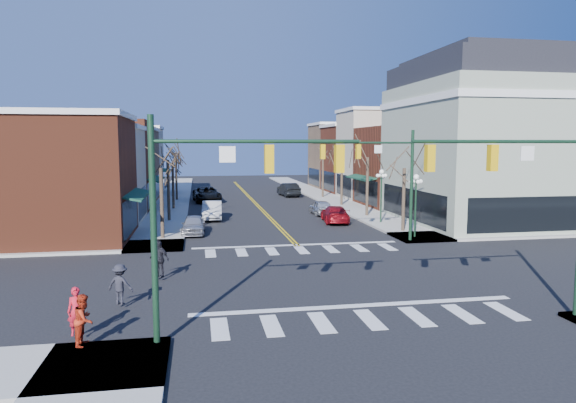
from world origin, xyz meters
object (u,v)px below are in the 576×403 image
car_left_far (207,194)px  car_right_far (288,190)px  victorian_corner (484,140)px  lamppost_corner (416,195)px  pedestrian_red_a (77,311)px  lamppost_midblock (381,187)px  pedestrian_dark_a (159,259)px  car_left_mid (212,210)px  pedestrian_dark_b (120,284)px  car_right_near (335,214)px  pedestrian_red_b (84,319)px  car_left_near (194,225)px  car_right_mid (321,207)px

car_left_far → car_right_far: car_left_far is taller
victorian_corner → car_right_far: bearing=116.7°
lamppost_corner → pedestrian_red_a: bearing=-140.8°
lamppost_midblock → car_right_far: size_ratio=0.88×
pedestrian_dark_a → victorian_corner: bearing=61.2°
car_left_mid → pedestrian_dark_b: size_ratio=2.92×
pedestrian_dark_a → car_left_mid: bearing=112.9°
car_right_near → pedestrian_red_b: 27.71m
car_left_near → pedestrian_red_b: bearing=-96.4°
car_left_near → pedestrian_dark_b: pedestrian_dark_b is taller
lamppost_corner → car_left_mid: lamppost_corner is taller
pedestrian_dark_a → lamppost_midblock: bearing=73.4°
pedestrian_red_a → pedestrian_dark_b: pedestrian_red_a is taller
victorian_corner → pedestrian_red_a: 34.18m
car_left_mid → pedestrian_red_b: bearing=-97.6°
car_right_mid → car_right_far: 16.73m
pedestrian_red_a → lamppost_midblock: bearing=39.8°
victorian_corner → lamppost_midblock: bearing=176.6°
lamppost_corner → pedestrian_dark_a: size_ratio=2.50×
victorian_corner → pedestrian_dark_b: bearing=-145.2°
car_left_far → lamppost_midblock: bearing=-59.6°
car_right_far → pedestrian_dark_b: pedestrian_dark_b is taller
car_left_near → car_left_far: car_left_far is taller
lamppost_corner → car_left_far: lamppost_corner is taller
pedestrian_dark_a → car_left_far: bearing=116.8°
car_left_near → car_right_near: car_right_near is taller
car_left_near → car_left_mid: bearing=80.6°
car_left_far → pedestrian_red_b: 40.92m
pedestrian_dark_b → pedestrian_red_a: bearing=94.6°
car_right_mid → pedestrian_dark_b: bearing=60.0°
car_right_far → pedestrian_red_b: bearing=65.8°
pedestrian_dark_b → lamppost_midblock: bearing=-112.4°
victorian_corner → pedestrian_red_a: (-26.48, -20.85, -5.72)m
car_left_far → pedestrian_red_b: size_ratio=3.69×
victorian_corner → pedestrian_dark_a: bearing=-150.5°
lamppost_corner → car_left_near: (-14.60, 4.39, -2.30)m
car_right_far → car_left_mid: bearing=55.0°
lamppost_corner → car_left_near: bearing=163.2°
car_right_near → car_left_near: bearing=24.5°
car_left_near → pedestrian_red_a: (-3.58, -19.24, 0.27)m
pedestrian_red_a → pedestrian_dark_a: 7.34m
car_right_far → lamppost_midblock: bearing=92.0°
car_left_near → car_left_mid: car_left_mid is taller
car_right_mid → lamppost_midblock: bearing=119.1°
car_right_far → pedestrian_red_a: pedestrian_red_a is taller
lamppost_corner → car_left_far: size_ratio=0.73×
car_right_mid → pedestrian_dark_a: 23.97m
car_left_far → lamppost_corner: bearing=-67.3°
lamppost_midblock → car_right_near: (-3.37, 1.42, -2.28)m
car_left_mid → car_right_mid: size_ratio=1.17×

